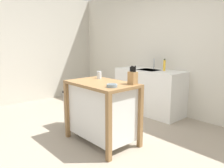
{
  "coord_description": "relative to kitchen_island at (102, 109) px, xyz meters",
  "views": [
    {
      "loc": [
        2.55,
        -1.85,
        1.45
      ],
      "look_at": [
        0.16,
        0.29,
        0.85
      ],
      "focal_mm": 35.33,
      "sensor_mm": 36.0,
      "label": 1
    }
  ],
  "objects": [
    {
      "name": "drinking_cup",
      "position": [
        -0.29,
        0.19,
        0.45
      ],
      "size": [
        0.07,
        0.07,
        0.11
      ],
      "color": "silver",
      "rests_on": "kitchen_island"
    },
    {
      "name": "sink_faucet",
      "position": [
        -0.44,
        1.77,
        0.51
      ],
      "size": [
        0.02,
        0.02,
        0.22
      ],
      "color": "#B7BCC1",
      "rests_on": "sink_counter"
    },
    {
      "name": "wall_back",
      "position": [
        -0.16,
        1.98,
        0.8
      ],
      "size": [
        5.63,
        0.1,
        2.6
      ],
      "primitive_type": "cube",
      "color": "beige",
      "rests_on": "ground"
    },
    {
      "name": "sink_counter",
      "position": [
        -0.44,
        1.63,
        -0.05
      ],
      "size": [
        1.45,
        0.6,
        0.9
      ],
      "color": "silver",
      "rests_on": "ground"
    },
    {
      "name": "wall_left",
      "position": [
        -2.98,
        0.64,
        0.8
      ],
      "size": [
        0.1,
        2.67,
        2.6
      ],
      "primitive_type": "cube",
      "color": "beige",
      "rests_on": "ground"
    },
    {
      "name": "kitchen_island",
      "position": [
        0.0,
        0.0,
        0.0
      ],
      "size": [
        1.03,
        0.64,
        0.9
      ],
      "color": "olive",
      "rests_on": "ground"
    },
    {
      "name": "bottle_hand_soap",
      "position": [
        -0.13,
        1.7,
        0.51
      ],
      "size": [
        0.05,
        0.05,
        0.24
      ],
      "color": "yellow",
      "rests_on": "sink_counter"
    },
    {
      "name": "bowl_ceramic_small",
      "position": [
        0.36,
        -0.12,
        0.42
      ],
      "size": [
        0.14,
        0.14,
        0.04
      ],
      "color": "gray",
      "rests_on": "kitchen_island"
    },
    {
      "name": "knife_block",
      "position": [
        0.4,
        0.22,
        0.49
      ],
      "size": [
        0.11,
        0.09,
        0.25
      ],
      "color": "#AD7F4C",
      "rests_on": "kitchen_island"
    },
    {
      "name": "ground_plane",
      "position": [
        -0.16,
        -0.09,
        -0.5
      ],
      "size": [
        6.63,
        6.63,
        0.0
      ],
      "primitive_type": "plane",
      "color": "gray",
      "rests_on": "ground"
    },
    {
      "name": "trash_bin",
      "position": [
        -0.76,
        0.03,
        -0.18
      ],
      "size": [
        0.36,
        0.28,
        0.63
      ],
      "color": "#B7B2A8",
      "rests_on": "ground"
    }
  ]
}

